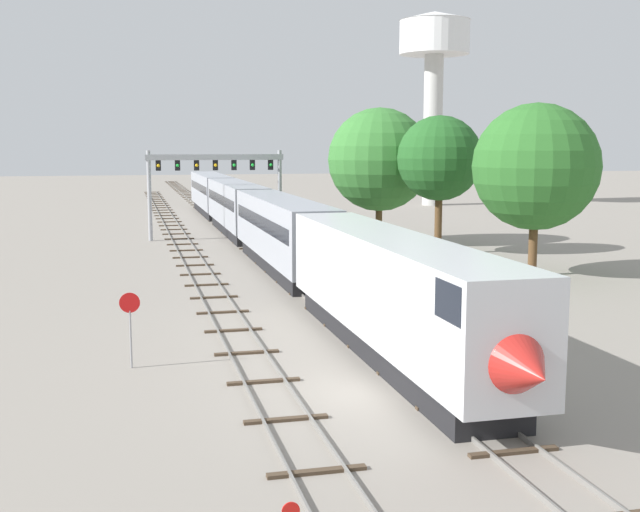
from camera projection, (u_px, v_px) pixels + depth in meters
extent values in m
plane|color=gray|center=(376.00, 393.00, 26.81)|extent=(400.00, 400.00, 0.00)
cube|color=slate|center=(216.00, 222.00, 84.80)|extent=(0.07, 200.00, 0.16)
cube|color=slate|center=(229.00, 222.00, 85.14)|extent=(0.07, 200.00, 0.16)
cube|color=#473828|center=(514.00, 452.00, 21.51)|extent=(2.60, 0.24, 0.10)
cube|color=#473828|center=(454.00, 405.00, 25.35)|extent=(2.60, 0.24, 0.10)
cube|color=#473828|center=(411.00, 371.00, 29.20)|extent=(2.60, 0.24, 0.10)
cube|color=#473828|center=(377.00, 345.00, 33.05)|extent=(2.60, 0.24, 0.10)
cube|color=#473828|center=(351.00, 324.00, 36.89)|extent=(2.60, 0.24, 0.10)
cube|color=#473828|center=(330.00, 307.00, 40.74)|extent=(2.60, 0.24, 0.10)
cube|color=#473828|center=(312.00, 293.00, 44.59)|extent=(2.60, 0.24, 0.10)
cube|color=#473828|center=(297.00, 281.00, 48.43)|extent=(2.60, 0.24, 0.10)
cube|color=#473828|center=(284.00, 271.00, 52.28)|extent=(2.60, 0.24, 0.10)
cube|color=#473828|center=(273.00, 262.00, 56.13)|extent=(2.60, 0.24, 0.10)
cube|color=#473828|center=(264.00, 255.00, 59.97)|extent=(2.60, 0.24, 0.10)
cube|color=#473828|center=(255.00, 248.00, 63.82)|extent=(2.60, 0.24, 0.10)
cube|color=#473828|center=(248.00, 242.00, 67.67)|extent=(2.60, 0.24, 0.10)
cube|color=#473828|center=(241.00, 237.00, 71.52)|extent=(2.60, 0.24, 0.10)
cube|color=#473828|center=(235.00, 232.00, 75.36)|extent=(2.60, 0.24, 0.10)
cube|color=#473828|center=(230.00, 228.00, 79.21)|extent=(2.60, 0.24, 0.10)
cube|color=#473828|center=(225.00, 224.00, 83.06)|extent=(2.60, 0.24, 0.10)
cube|color=#473828|center=(220.00, 221.00, 86.90)|extent=(2.60, 0.24, 0.10)
cube|color=#473828|center=(216.00, 217.00, 90.75)|extent=(2.60, 0.24, 0.10)
cube|color=#473828|center=(212.00, 215.00, 94.60)|extent=(2.60, 0.24, 0.10)
cube|color=#473828|center=(209.00, 212.00, 98.44)|extent=(2.60, 0.24, 0.10)
cube|color=#473828|center=(206.00, 209.00, 102.29)|extent=(2.60, 0.24, 0.10)
cube|color=#473828|center=(203.00, 207.00, 106.14)|extent=(2.60, 0.24, 0.10)
cube|color=#473828|center=(200.00, 205.00, 109.98)|extent=(2.60, 0.24, 0.10)
cube|color=#473828|center=(198.00, 203.00, 113.83)|extent=(2.60, 0.24, 0.10)
cube|color=#473828|center=(195.00, 201.00, 117.68)|extent=(2.60, 0.24, 0.10)
cube|color=#473828|center=(193.00, 199.00, 121.52)|extent=(2.60, 0.24, 0.10)
cube|color=#473828|center=(191.00, 197.00, 125.37)|extent=(2.60, 0.24, 0.10)
cube|color=#473828|center=(189.00, 196.00, 129.22)|extent=(2.60, 0.24, 0.10)
cube|color=#473828|center=(187.00, 194.00, 133.06)|extent=(2.60, 0.24, 0.10)
cube|color=#473828|center=(185.00, 193.00, 136.91)|extent=(2.60, 0.24, 0.10)
cube|color=#473828|center=(183.00, 192.00, 140.76)|extent=(2.60, 0.24, 0.10)
cube|color=#473828|center=(182.00, 190.00, 144.60)|extent=(2.60, 0.24, 0.10)
cube|color=#473828|center=(180.00, 189.00, 148.45)|extent=(2.60, 0.24, 0.10)
cube|color=#473828|center=(179.00, 188.00, 152.30)|extent=(2.60, 0.24, 0.10)
cube|color=#473828|center=(178.00, 187.00, 156.15)|extent=(2.60, 0.24, 0.10)
cube|color=#473828|center=(176.00, 186.00, 159.99)|extent=(2.60, 0.24, 0.10)
cube|color=#473828|center=(175.00, 185.00, 163.84)|extent=(2.60, 0.24, 0.10)
cube|color=#473828|center=(174.00, 184.00, 167.69)|extent=(2.60, 0.24, 0.10)
cube|color=#473828|center=(173.00, 183.00, 171.53)|extent=(2.60, 0.24, 0.10)
cube|color=#473828|center=(172.00, 182.00, 175.38)|extent=(2.60, 0.24, 0.10)
cube|color=#473828|center=(171.00, 182.00, 179.23)|extent=(2.60, 0.24, 0.10)
cube|color=slate|center=(175.00, 247.00, 64.27)|extent=(0.07, 160.00, 0.16)
cube|color=slate|center=(193.00, 247.00, 64.61)|extent=(0.07, 160.00, 0.16)
cube|color=#473828|center=(317.00, 472.00, 20.21)|extent=(2.60, 0.24, 0.10)
cube|color=#473828|center=(286.00, 419.00, 24.06)|extent=(2.60, 0.24, 0.10)
cube|color=#473828|center=(264.00, 381.00, 27.90)|extent=(2.60, 0.24, 0.10)
cube|color=#473828|center=(247.00, 353.00, 31.75)|extent=(2.60, 0.24, 0.10)
cube|color=#473828|center=(233.00, 330.00, 35.60)|extent=(2.60, 0.24, 0.10)
cube|color=#473828|center=(223.00, 312.00, 39.44)|extent=(2.60, 0.24, 0.10)
cube|color=#473828|center=(214.00, 297.00, 43.29)|extent=(2.60, 0.24, 0.10)
cube|color=#473828|center=(207.00, 285.00, 47.14)|extent=(2.60, 0.24, 0.10)
cube|color=#473828|center=(200.00, 274.00, 50.98)|extent=(2.60, 0.24, 0.10)
cube|color=#473828|center=(195.00, 265.00, 54.83)|extent=(2.60, 0.24, 0.10)
cube|color=#473828|center=(190.00, 257.00, 58.68)|extent=(2.60, 0.24, 0.10)
cube|color=#473828|center=(186.00, 250.00, 62.52)|extent=(2.60, 0.24, 0.10)
cube|color=#473828|center=(183.00, 244.00, 66.37)|extent=(2.60, 0.24, 0.10)
cube|color=#473828|center=(179.00, 239.00, 70.22)|extent=(2.60, 0.24, 0.10)
cube|color=#473828|center=(177.00, 234.00, 74.06)|extent=(2.60, 0.24, 0.10)
cube|color=#473828|center=(174.00, 229.00, 77.91)|extent=(2.60, 0.24, 0.10)
cube|color=#473828|center=(172.00, 225.00, 81.76)|extent=(2.60, 0.24, 0.10)
cube|color=#473828|center=(169.00, 222.00, 85.60)|extent=(2.60, 0.24, 0.10)
cube|color=#473828|center=(167.00, 219.00, 89.45)|extent=(2.60, 0.24, 0.10)
cube|color=#473828|center=(166.00, 215.00, 93.30)|extent=(2.60, 0.24, 0.10)
cube|color=#473828|center=(164.00, 213.00, 97.14)|extent=(2.60, 0.24, 0.10)
cube|color=#473828|center=(163.00, 210.00, 100.99)|extent=(2.60, 0.24, 0.10)
cube|color=#473828|center=(161.00, 208.00, 104.84)|extent=(2.60, 0.24, 0.10)
cube|color=#473828|center=(160.00, 205.00, 108.68)|extent=(2.60, 0.24, 0.10)
cube|color=#473828|center=(159.00, 203.00, 112.53)|extent=(2.60, 0.24, 0.10)
cube|color=#473828|center=(157.00, 201.00, 116.38)|extent=(2.60, 0.24, 0.10)
cube|color=#473828|center=(156.00, 200.00, 120.23)|extent=(2.60, 0.24, 0.10)
cube|color=#473828|center=(155.00, 198.00, 124.07)|extent=(2.60, 0.24, 0.10)
cube|color=#473828|center=(154.00, 196.00, 127.92)|extent=(2.60, 0.24, 0.10)
cube|color=#473828|center=(153.00, 195.00, 131.77)|extent=(2.60, 0.24, 0.10)
cube|color=#473828|center=(153.00, 193.00, 135.61)|extent=(2.60, 0.24, 0.10)
cube|color=#473828|center=(152.00, 192.00, 139.46)|extent=(2.60, 0.24, 0.10)
cube|color=silver|center=(389.00, 283.00, 31.30)|extent=(3.00, 21.19, 3.80)
cone|color=#B2231E|center=(520.00, 366.00, 20.97)|extent=(2.88, 2.60, 2.88)
cube|color=black|center=(498.00, 299.00, 22.10)|extent=(3.04, 1.80, 1.10)
cube|color=black|center=(388.00, 342.00, 31.63)|extent=(2.52, 19.07, 1.00)
cube|color=#9EA3AD|center=(282.00, 227.00, 52.63)|extent=(3.00, 21.19, 3.80)
cube|color=black|center=(282.00, 221.00, 52.58)|extent=(3.04, 19.49, 0.90)
cube|color=black|center=(282.00, 263.00, 52.97)|extent=(2.52, 19.07, 1.00)
cube|color=#9EA3AD|center=(236.00, 203.00, 73.97)|extent=(3.00, 21.19, 3.80)
cube|color=black|center=(236.00, 199.00, 73.91)|extent=(3.04, 19.49, 0.90)
cube|color=black|center=(237.00, 229.00, 74.30)|extent=(2.52, 19.07, 1.00)
cube|color=#9EA3AD|center=(211.00, 190.00, 95.30)|extent=(3.00, 21.19, 3.80)
cube|color=black|center=(211.00, 187.00, 95.25)|extent=(3.04, 19.49, 0.90)
cube|color=black|center=(211.00, 210.00, 95.64)|extent=(2.52, 19.07, 1.00)
cylinder|color=#999BA0|center=(150.00, 196.00, 68.61)|extent=(0.36, 0.36, 7.83)
cylinder|color=#999BA0|center=(280.00, 194.00, 71.32)|extent=(0.36, 0.36, 7.83)
cube|color=#999BA0|center=(215.00, 157.00, 69.51)|extent=(12.10, 0.36, 0.50)
cube|color=black|center=(158.00, 166.00, 68.49)|extent=(0.44, 0.32, 0.90)
sphere|color=yellow|center=(158.00, 166.00, 68.30)|extent=(0.28, 0.28, 0.28)
cube|color=black|center=(178.00, 165.00, 68.88)|extent=(0.44, 0.32, 0.90)
sphere|color=green|center=(178.00, 165.00, 68.69)|extent=(0.28, 0.28, 0.28)
cube|color=black|center=(197.00, 165.00, 69.26)|extent=(0.44, 0.32, 0.90)
sphere|color=yellow|center=(197.00, 165.00, 69.08)|extent=(0.28, 0.28, 0.28)
cube|color=black|center=(215.00, 165.00, 69.65)|extent=(0.44, 0.32, 0.90)
sphere|color=yellow|center=(216.00, 165.00, 69.47)|extent=(0.28, 0.28, 0.28)
cube|color=black|center=(234.00, 165.00, 70.04)|extent=(0.44, 0.32, 0.90)
sphere|color=green|center=(234.00, 165.00, 69.86)|extent=(0.28, 0.28, 0.28)
cube|color=black|center=(252.00, 165.00, 70.43)|extent=(0.44, 0.32, 0.90)
sphere|color=green|center=(253.00, 165.00, 70.24)|extent=(0.28, 0.28, 0.28)
cube|color=black|center=(271.00, 165.00, 70.81)|extent=(0.44, 0.32, 0.90)
sphere|color=green|center=(271.00, 165.00, 70.63)|extent=(0.28, 0.28, 0.28)
cylinder|color=beige|center=(433.00, 131.00, 108.66)|extent=(2.60, 2.60, 20.44)
cylinder|color=white|center=(435.00, 37.00, 106.93)|extent=(9.43, 9.43, 4.46)
cone|color=white|center=(435.00, 16.00, 106.53)|extent=(9.62, 9.62, 1.20)
cylinder|color=red|center=(291.00, 511.00, 15.36)|extent=(0.36, 0.03, 0.36)
cylinder|color=gray|center=(131.00, 339.00, 29.62)|extent=(0.08, 0.08, 2.20)
cylinder|color=red|center=(130.00, 303.00, 29.41)|extent=(0.76, 0.03, 0.76)
cylinder|color=brown|center=(533.00, 244.00, 50.38)|extent=(0.56, 0.56, 4.15)
sphere|color=#2D6B28|center=(536.00, 167.00, 49.70)|extent=(7.98, 7.98, 7.98)
cylinder|color=brown|center=(438.00, 221.00, 60.34)|extent=(0.56, 0.56, 5.06)
sphere|color=#235B23|center=(440.00, 158.00, 59.67)|extent=(6.42, 6.42, 6.42)
cylinder|color=brown|center=(379.00, 220.00, 66.51)|extent=(0.56, 0.56, 4.09)
sphere|color=#387A33|center=(379.00, 160.00, 65.81)|extent=(8.57, 8.57, 8.57)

